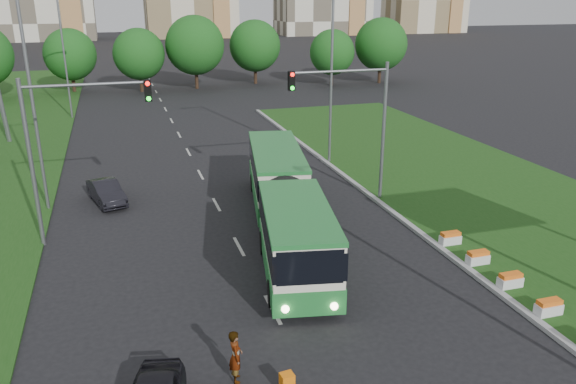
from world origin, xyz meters
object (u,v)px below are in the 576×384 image
object	(u,v)px
traffic_mast_median	(358,112)
traffic_mast_left	(65,135)
car_left_far	(106,192)
shopping_trolley	(287,384)
articulated_bus	(281,200)
pedestrian	(236,356)

from	to	relation	value
traffic_mast_median	traffic_mast_left	bearing A→B (deg)	-176.23
car_left_far	shopping_trolley	bearing A→B (deg)	-89.86
car_left_far	traffic_mast_left	bearing A→B (deg)	-119.69
car_left_far	shopping_trolley	xyz separation A→B (m)	(5.14, -18.94, -0.32)
traffic_mast_left	car_left_far	world-z (taller)	traffic_mast_left
articulated_bus	pedestrian	world-z (taller)	articulated_bus
traffic_mast_median	traffic_mast_left	size ratio (longest dim) A/B	1.00
traffic_mast_left	articulated_bus	world-z (taller)	traffic_mast_left
traffic_mast_median	shopping_trolley	world-z (taller)	traffic_mast_median
car_left_far	pedestrian	world-z (taller)	pedestrian
traffic_mast_median	articulated_bus	bearing A→B (deg)	-150.83
traffic_mast_median	car_left_far	distance (m)	15.17
articulated_bus	shopping_trolley	xyz separation A→B (m)	(-3.33, -11.78, -1.41)
traffic_mast_left	shopping_trolley	bearing A→B (deg)	-64.73
car_left_far	shopping_trolley	distance (m)	19.63
traffic_mast_left	pedestrian	bearing A→B (deg)	-67.90
traffic_mast_left	pedestrian	distance (m)	14.41
articulated_bus	car_left_far	world-z (taller)	articulated_bus
articulated_bus	shopping_trolley	size ratio (longest dim) A/B	25.24
shopping_trolley	traffic_mast_left	bearing A→B (deg)	108.62
traffic_mast_left	traffic_mast_median	bearing A→B (deg)	3.77
pedestrian	shopping_trolley	size ratio (longest dim) A/B	2.56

